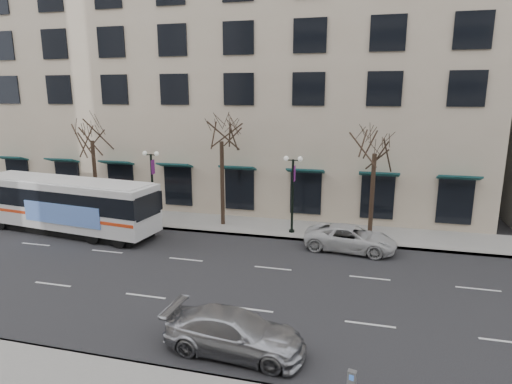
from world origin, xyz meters
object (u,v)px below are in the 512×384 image
(silver_car, at_px, (235,332))
(tree_far_mid, at_px, (221,127))
(tree_far_right, at_px, (376,138))
(lamp_post_right, at_px, (293,191))
(white_pickup, at_px, (350,238))
(lamp_post_left, at_px, (152,183))
(pay_station, at_px, (352,381))
(tree_far_left, at_px, (91,127))
(city_bus, at_px, (66,203))

(silver_car, bearing_deg, tree_far_mid, 24.08)
(tree_far_right, bearing_deg, lamp_post_right, -173.15)
(tree_far_mid, distance_m, white_pickup, 11.12)
(lamp_post_left, height_order, silver_car, lamp_post_left)
(silver_car, bearing_deg, tree_far_right, -14.70)
(pay_station, bearing_deg, tree_far_mid, 131.89)
(tree_far_left, height_order, lamp_post_right, tree_far_left)
(lamp_post_right, bearing_deg, silver_car, -88.94)
(lamp_post_left, xyz_separation_m, white_pickup, (13.85, -2.07, -2.20))
(lamp_post_left, height_order, lamp_post_right, same)
(tree_far_mid, distance_m, tree_far_right, 10.01)
(tree_far_left, relative_size, white_pickup, 1.57)
(silver_car, height_order, pay_station, silver_car)
(lamp_post_left, height_order, city_bus, lamp_post_left)
(tree_far_left, xyz_separation_m, lamp_post_left, (5.01, -0.60, -3.75))
(tree_far_mid, bearing_deg, tree_far_right, -0.00)
(city_bus, bearing_deg, silver_car, -27.73)
(tree_far_mid, relative_size, white_pickup, 1.61)
(tree_far_left, relative_size, tree_far_mid, 0.98)
(tree_far_left, xyz_separation_m, tree_far_mid, (10.00, 0.00, 0.21))
(city_bus, xyz_separation_m, pay_station, (19.08, -12.41, -0.96))
(lamp_post_right, bearing_deg, tree_far_right, 6.85)
(pay_station, bearing_deg, white_pickup, 104.15)
(tree_far_left, bearing_deg, tree_far_mid, 0.00)
(tree_far_left, distance_m, city_bus, 6.10)
(lamp_post_left, distance_m, pay_station, 21.36)
(white_pickup, bearing_deg, tree_far_right, -17.49)
(tree_far_mid, xyz_separation_m, lamp_post_left, (-4.99, -0.60, -3.96))
(tree_far_left, bearing_deg, tree_far_right, 0.00)
(lamp_post_left, bearing_deg, tree_far_right, 2.29)
(city_bus, height_order, silver_car, city_bus)
(tree_far_left, distance_m, silver_car, 21.68)
(lamp_post_right, distance_m, city_bus, 15.06)
(tree_far_left, xyz_separation_m, city_bus, (0.34, -3.84, -4.73))
(white_pickup, bearing_deg, tree_far_left, 87.68)
(tree_far_mid, bearing_deg, white_pickup, -16.75)
(lamp_post_left, bearing_deg, tree_far_mid, 6.85)
(tree_far_right, height_order, white_pickup, tree_far_right)
(tree_far_left, relative_size, pay_station, 7.01)
(lamp_post_right, relative_size, pay_station, 4.38)
(tree_far_mid, bearing_deg, city_bus, -158.34)
(tree_far_left, height_order, pay_station, tree_far_left)
(tree_far_right, relative_size, silver_car, 1.57)
(tree_far_left, bearing_deg, lamp_post_right, -2.29)
(tree_far_left, height_order, white_pickup, tree_far_left)
(city_bus, relative_size, white_pickup, 2.54)
(city_bus, bearing_deg, tree_far_left, 102.09)
(city_bus, distance_m, silver_car, 18.21)
(white_pickup, bearing_deg, city_bus, 99.35)
(tree_far_left, distance_m, pay_station, 25.95)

